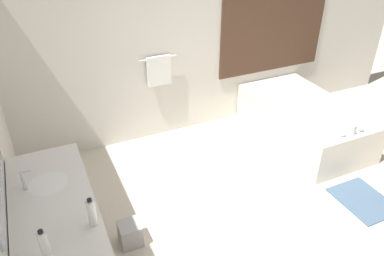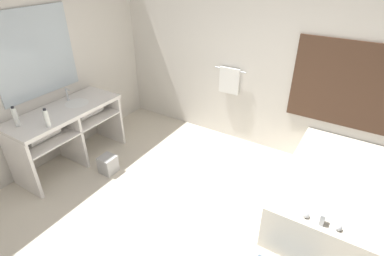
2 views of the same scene
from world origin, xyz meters
name	(u,v)px [view 1 (image 1 of 2)]	position (x,y,z in m)	size (l,w,h in m)	color
ground_plane	(265,233)	(0.00, 0.00, 0.00)	(16.00, 16.00, 0.00)	beige
wall_back_with_blinds	(181,38)	(0.05, 2.23, 1.34)	(7.40, 0.13, 2.70)	silver
vanity_counter	(57,220)	(-1.87, 0.38, 0.62)	(0.64, 1.51, 0.85)	white
sink_faucet	(23,181)	(-2.04, 0.58, 0.94)	(0.09, 0.04, 0.18)	silver
bathtub	(304,120)	(1.46, 1.28, 0.29)	(1.03, 1.82, 0.65)	silver
water_bottle_1	(44,245)	(-1.96, -0.22, 0.97)	(0.06, 0.06, 0.26)	silver
water_bottle_2	(92,213)	(-1.62, -0.04, 0.97)	(0.06, 0.06, 0.24)	silver
waste_bin	(130,234)	(-1.27, 0.44, 0.12)	(0.21, 0.21, 0.25)	#B2B2B2
bath_mat	(363,200)	(1.26, -0.06, 0.01)	(0.52, 0.64, 0.02)	slate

